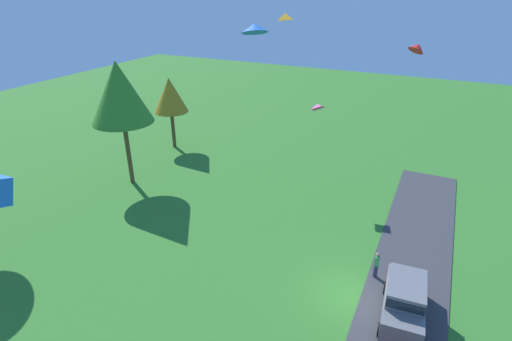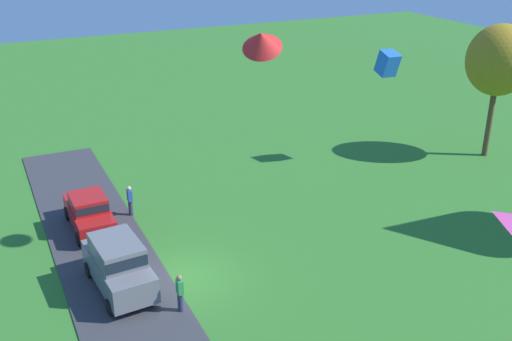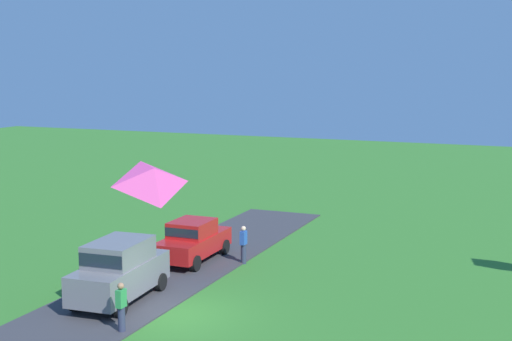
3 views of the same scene
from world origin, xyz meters
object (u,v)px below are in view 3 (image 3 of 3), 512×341
at_px(person_beside_suv, 243,244).
at_px(car_suv_mid_row, 119,268).
at_px(car_sedan_near_entrance, 193,239).
at_px(kite_diamond_trailing_tail, 154,179).
at_px(person_watching_sky, 121,307).

bearing_deg(person_beside_suv, car_suv_mid_row, -18.33).
xyz_separation_m(car_sedan_near_entrance, person_beside_suv, (-0.57, 2.22, -0.16)).
height_order(car_suv_mid_row, kite_diamond_trailing_tail, kite_diamond_trailing_tail).
height_order(car_suv_mid_row, person_watching_sky, car_suv_mid_row).
bearing_deg(kite_diamond_trailing_tail, person_watching_sky, -143.04).
relative_size(car_suv_mid_row, person_beside_suv, 2.76).
bearing_deg(car_suv_mid_row, person_beside_suv, 161.67).
bearing_deg(person_beside_suv, person_watching_sky, -2.21).
relative_size(person_watching_sky, person_beside_suv, 1.00).
distance_m(person_watching_sky, kite_diamond_trailing_tail, 12.97).
height_order(car_suv_mid_row, person_beside_suv, car_suv_mid_row).
distance_m(person_watching_sky, person_beside_suv, 9.11).
bearing_deg(person_beside_suv, kite_diamond_trailing_tail, 19.71).
relative_size(person_beside_suv, kite_diamond_trailing_tail, 1.81).
distance_m(car_sedan_near_entrance, person_beside_suv, 2.30).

